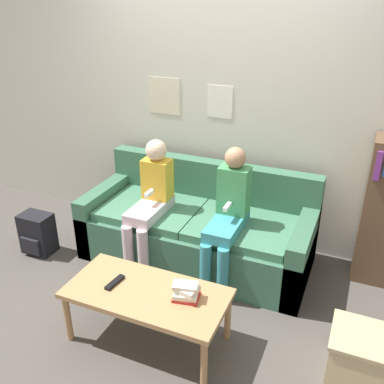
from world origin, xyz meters
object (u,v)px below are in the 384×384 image
(person_left, at_px, (151,198))
(backpack, at_px, (37,234))
(coffee_table, at_px, (147,297))
(person_right, at_px, (228,212))
(storage_box, at_px, (356,356))
(couch, at_px, (198,230))
(tv_remote, at_px, (115,282))

(person_left, distance_m, backpack, 1.15)
(person_left, relative_size, backpack, 2.86)
(coffee_table, distance_m, person_right, 0.95)
(coffee_table, distance_m, backpack, 1.57)
(coffee_table, relative_size, storage_box, 2.94)
(couch, relative_size, backpack, 5.21)
(couch, relative_size, storage_box, 5.40)
(person_right, xyz_separation_m, tv_remote, (-0.49, -0.89, -0.20))
(tv_remote, height_order, storage_box, tv_remote)
(couch, distance_m, person_right, 0.51)
(coffee_table, bearing_deg, backpack, 158.60)
(coffee_table, distance_m, tv_remote, 0.24)
(storage_box, xyz_separation_m, backpack, (-2.78, 0.35, 0.02))
(coffee_table, xyz_separation_m, person_left, (-0.43, 0.87, 0.25))
(person_right, height_order, tv_remote, person_right)
(backpack, bearing_deg, person_right, 10.14)
(coffee_table, height_order, tv_remote, tv_remote)
(person_left, bearing_deg, couch, 29.02)
(coffee_table, distance_m, person_left, 1.01)
(couch, height_order, storage_box, couch)
(couch, bearing_deg, tv_remote, -98.45)
(backpack, bearing_deg, person_left, 16.57)
(couch, height_order, person_right, person_right)
(coffee_table, xyz_separation_m, storage_box, (1.33, 0.22, -0.19))
(couch, relative_size, person_left, 1.82)
(tv_remote, relative_size, storage_box, 0.47)
(coffee_table, height_order, storage_box, coffee_table)
(person_right, distance_m, tv_remote, 1.04)
(person_left, distance_m, tv_remote, 0.93)
(storage_box, height_order, backpack, backpack)
(coffee_table, height_order, person_left, person_left)
(person_right, distance_m, backpack, 1.79)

